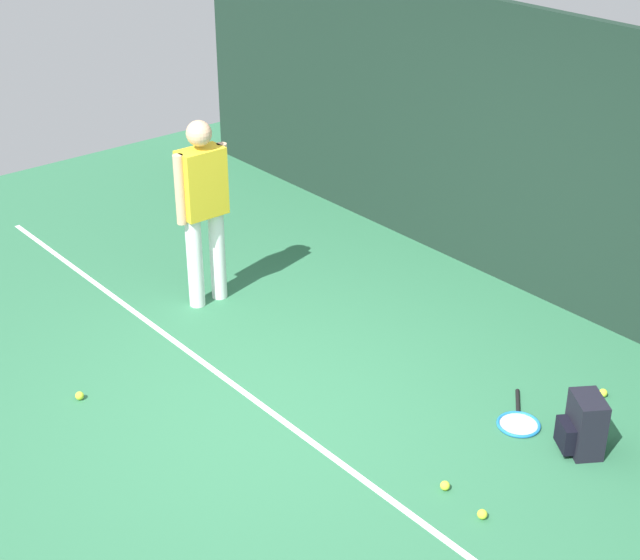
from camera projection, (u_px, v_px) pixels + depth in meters
ground_plane at (279, 414)px, 7.29m from camera, size 12.00×12.00×0.00m
back_fence at (551, 163)px, 8.41m from camera, size 10.00×0.10×2.55m
court_line at (276, 416)px, 7.27m from camera, size 9.00×0.05×0.00m
tennis_player at (203, 202)px, 8.43m from camera, size 0.22×0.53×1.70m
tennis_racket at (518, 422)px, 7.18m from camera, size 0.54×0.58×0.03m
backpack at (584, 426)px, 6.81m from camera, size 0.37×0.38×0.44m
tennis_ball_near_player at (603, 393)px, 7.49m from camera, size 0.07×0.07×0.07m
tennis_ball_by_fence at (80, 396)px, 7.45m from camera, size 0.07×0.07×0.07m
tennis_ball_mid_court at (445, 486)px, 6.51m from camera, size 0.07×0.07×0.07m
tennis_ball_far_left at (482, 514)px, 6.26m from camera, size 0.07×0.07×0.07m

